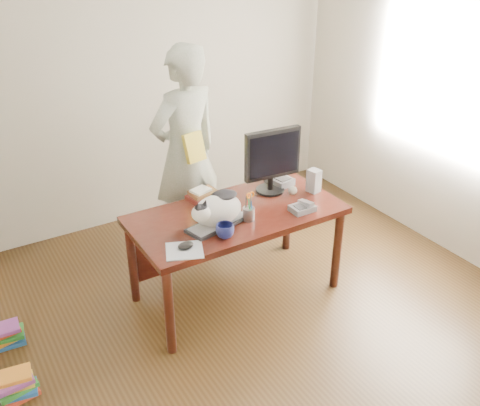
% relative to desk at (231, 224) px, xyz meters
% --- Properties ---
extents(room, '(4.50, 4.50, 4.50)m').
position_rel_desk_xyz_m(room, '(0.00, -0.68, 0.75)').
color(room, black).
rests_on(room, ground).
extents(desk, '(1.60, 0.80, 0.75)m').
position_rel_desk_xyz_m(desk, '(0.00, 0.00, 0.00)').
color(desk, black).
rests_on(desk, ground).
extents(keyboard, '(0.52, 0.29, 0.03)m').
position_rel_desk_xyz_m(keyboard, '(-0.22, -0.18, 0.16)').
color(keyboard, black).
rests_on(keyboard, desk).
extents(cat, '(0.47, 0.32, 0.27)m').
position_rel_desk_xyz_m(cat, '(-0.23, -0.18, 0.29)').
color(cat, white).
rests_on(cat, keyboard).
extents(monitor, '(0.47, 0.25, 0.53)m').
position_rel_desk_xyz_m(monitor, '(0.42, 0.07, 0.45)').
color(monitor, black).
rests_on(monitor, desk).
extents(pen_cup, '(0.10, 0.10, 0.22)m').
position_rel_desk_xyz_m(pen_cup, '(0.02, -0.22, 0.21)').
color(pen_cup, gray).
rests_on(pen_cup, desk).
extents(mousepad, '(0.31, 0.30, 0.01)m').
position_rel_desk_xyz_m(mousepad, '(-0.57, -0.36, 0.15)').
color(mousepad, silver).
rests_on(mousepad, desk).
extents(mouse, '(0.13, 0.11, 0.04)m').
position_rel_desk_xyz_m(mouse, '(-0.55, -0.34, 0.17)').
color(mouse, black).
rests_on(mouse, mousepad).
extents(coffee_mug, '(0.17, 0.17, 0.10)m').
position_rel_desk_xyz_m(coffee_mug, '(-0.25, -0.35, 0.20)').
color(coffee_mug, '#0E1238').
rests_on(coffee_mug, desk).
extents(phone, '(0.18, 0.15, 0.08)m').
position_rel_desk_xyz_m(phone, '(0.44, -0.32, 0.18)').
color(phone, slate).
rests_on(phone, desk).
extents(speaker, '(0.10, 0.11, 0.19)m').
position_rel_desk_xyz_m(speaker, '(0.71, -0.10, 0.24)').
color(speaker, gray).
rests_on(speaker, desk).
extents(baseball, '(0.07, 0.07, 0.07)m').
position_rel_desk_xyz_m(baseball, '(0.54, -0.06, 0.18)').
color(baseball, beige).
rests_on(baseball, desk).
extents(book_stack, '(0.25, 0.21, 0.08)m').
position_rel_desk_xyz_m(book_stack, '(-0.12, 0.25, 0.18)').
color(book_stack, '#4E1915').
rests_on(book_stack, desk).
extents(calculator, '(0.19, 0.24, 0.06)m').
position_rel_desk_xyz_m(calculator, '(0.56, 0.15, 0.18)').
color(calculator, slate).
rests_on(calculator, desk).
extents(person, '(0.76, 0.58, 1.87)m').
position_rel_desk_xyz_m(person, '(-0.01, 0.75, 0.33)').
color(person, beige).
rests_on(person, ground).
extents(held_book, '(0.19, 0.14, 0.25)m').
position_rel_desk_xyz_m(held_book, '(-0.01, 0.58, 0.45)').
color(held_book, gold).
rests_on(held_book, person).
extents(book_pile_a, '(0.27, 0.22, 0.18)m').
position_rel_desk_xyz_m(book_pile_a, '(-1.75, -0.28, -0.51)').
color(book_pile_a, '#B8301A').
rests_on(book_pile_a, ground).
extents(book_pile_b, '(0.26, 0.20, 0.15)m').
position_rel_desk_xyz_m(book_pile_b, '(-1.72, 0.27, -0.53)').
color(book_pile_b, '#17478E').
rests_on(book_pile_b, ground).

